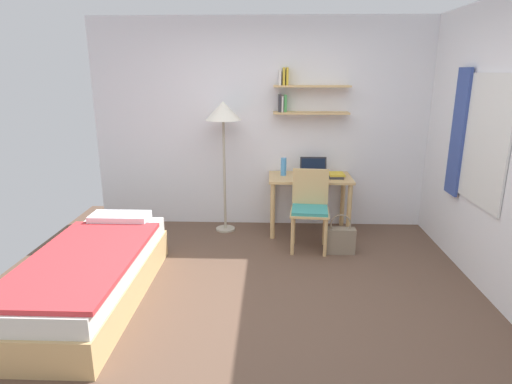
{
  "coord_description": "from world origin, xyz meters",
  "views": [
    {
      "loc": [
        0.06,
        -3.41,
        1.96
      ],
      "look_at": [
        -0.09,
        0.51,
        0.85
      ],
      "focal_mm": 30.08,
      "sensor_mm": 36.0,
      "label": 1
    }
  ],
  "objects_px": {
    "standing_lamp": "(223,117)",
    "book_stack": "(336,175)",
    "handbag": "(340,240)",
    "laptop": "(313,171)",
    "water_bottle": "(284,167)",
    "bed": "(92,275)",
    "desk_chair": "(310,206)",
    "desk": "(310,187)"
  },
  "relations": [
    {
      "from": "desk_chair",
      "to": "book_stack",
      "type": "height_order",
      "value": "desk_chair"
    },
    {
      "from": "standing_lamp",
      "to": "book_stack",
      "type": "distance_m",
      "value": 1.53
    },
    {
      "from": "desk",
      "to": "laptop",
      "type": "distance_m",
      "value": 0.2
    },
    {
      "from": "bed",
      "to": "handbag",
      "type": "height_order",
      "value": "bed"
    },
    {
      "from": "desk_chair",
      "to": "standing_lamp",
      "type": "height_order",
      "value": "standing_lamp"
    },
    {
      "from": "bed",
      "to": "standing_lamp",
      "type": "height_order",
      "value": "standing_lamp"
    },
    {
      "from": "desk",
      "to": "desk_chair",
      "type": "xyz_separation_m",
      "value": [
        -0.04,
        -0.51,
        -0.08
      ]
    },
    {
      "from": "book_stack",
      "to": "desk",
      "type": "bearing_deg",
      "value": 173.69
    },
    {
      "from": "handbag",
      "to": "bed",
      "type": "bearing_deg",
      "value": -154.46
    },
    {
      "from": "book_stack",
      "to": "standing_lamp",
      "type": "bearing_deg",
      "value": 177.82
    },
    {
      "from": "book_stack",
      "to": "bed",
      "type": "bearing_deg",
      "value": -143.54
    },
    {
      "from": "standing_lamp",
      "to": "water_bottle",
      "type": "xyz_separation_m",
      "value": [
        0.73,
        0.03,
        -0.61
      ]
    },
    {
      "from": "desk_chair",
      "to": "laptop",
      "type": "height_order",
      "value": "laptop"
    },
    {
      "from": "water_bottle",
      "to": "book_stack",
      "type": "height_order",
      "value": "water_bottle"
    },
    {
      "from": "desk_chair",
      "to": "book_stack",
      "type": "bearing_deg",
      "value": 54.03
    },
    {
      "from": "bed",
      "to": "desk",
      "type": "bearing_deg",
      "value": 40.94
    },
    {
      "from": "bed",
      "to": "book_stack",
      "type": "distance_m",
      "value": 2.96
    },
    {
      "from": "laptop",
      "to": "handbag",
      "type": "relative_size",
      "value": 0.73
    },
    {
      "from": "desk_chair",
      "to": "handbag",
      "type": "xyz_separation_m",
      "value": [
        0.33,
        -0.14,
        -0.34
      ]
    },
    {
      "from": "water_bottle",
      "to": "handbag",
      "type": "xyz_separation_m",
      "value": [
        0.62,
        -0.7,
        -0.67
      ]
    },
    {
      "from": "bed",
      "to": "standing_lamp",
      "type": "xyz_separation_m",
      "value": [
        0.98,
        1.78,
        1.19
      ]
    },
    {
      "from": "desk",
      "to": "standing_lamp",
      "type": "distance_m",
      "value": 1.35
    },
    {
      "from": "laptop",
      "to": "bed",
      "type": "bearing_deg",
      "value": -138.85
    },
    {
      "from": "bed",
      "to": "water_bottle",
      "type": "xyz_separation_m",
      "value": [
        1.71,
        1.81,
        0.59
      ]
    },
    {
      "from": "bed",
      "to": "water_bottle",
      "type": "height_order",
      "value": "water_bottle"
    },
    {
      "from": "book_stack",
      "to": "handbag",
      "type": "distance_m",
      "value": 0.85
    },
    {
      "from": "book_stack",
      "to": "handbag",
      "type": "relative_size",
      "value": 0.49
    },
    {
      "from": "desk",
      "to": "water_bottle",
      "type": "bearing_deg",
      "value": 171.58
    },
    {
      "from": "desk_chair",
      "to": "water_bottle",
      "type": "xyz_separation_m",
      "value": [
        -0.29,
        0.56,
        0.33
      ]
    },
    {
      "from": "water_bottle",
      "to": "bed",
      "type": "bearing_deg",
      "value": -133.32
    },
    {
      "from": "laptop",
      "to": "water_bottle",
      "type": "height_order",
      "value": "same"
    },
    {
      "from": "desk",
      "to": "book_stack",
      "type": "height_order",
      "value": "book_stack"
    },
    {
      "from": "water_bottle",
      "to": "handbag",
      "type": "height_order",
      "value": "water_bottle"
    },
    {
      "from": "standing_lamp",
      "to": "laptop",
      "type": "xyz_separation_m",
      "value": [
        1.1,
        0.03,
        -0.66
      ]
    },
    {
      "from": "book_stack",
      "to": "water_bottle",
      "type": "bearing_deg",
      "value": 172.6
    },
    {
      "from": "bed",
      "to": "book_stack",
      "type": "height_order",
      "value": "book_stack"
    },
    {
      "from": "book_stack",
      "to": "handbag",
      "type": "xyz_separation_m",
      "value": [
        -0.01,
        -0.62,
        -0.59
      ]
    },
    {
      "from": "desk",
      "to": "desk_chair",
      "type": "bearing_deg",
      "value": -94.25
    },
    {
      "from": "handbag",
      "to": "laptop",
      "type": "bearing_deg",
      "value": 109.57
    },
    {
      "from": "laptop",
      "to": "book_stack",
      "type": "xyz_separation_m",
      "value": [
        0.27,
        -0.09,
        -0.03
      ]
    },
    {
      "from": "desk_chair",
      "to": "standing_lamp",
      "type": "distance_m",
      "value": 1.48
    },
    {
      "from": "desk_chair",
      "to": "water_bottle",
      "type": "relative_size",
      "value": 4.1
    }
  ]
}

